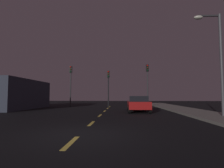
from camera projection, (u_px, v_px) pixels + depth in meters
The scene contains 14 objects.
ground_plane at pixel (101, 115), 13.51m from camera, with size 80.00×80.00×0.00m, color black.
sidewalk_curb_right at pixel (204, 114), 13.16m from camera, with size 3.00×40.00×0.15m, color gray.
lane_stripe_nearest at pixel (71, 143), 5.34m from camera, with size 0.16×1.60×0.01m, color #EACC4C.
lane_stripe_second at pixel (91, 123), 9.13m from camera, with size 0.16×1.60×0.01m, color #EACC4C.
lane_stripe_third at pixel (100, 115), 12.91m from camera, with size 0.16×1.60×0.01m, color #EACC4C.
lane_stripe_fourth at pixel (105, 111), 16.70m from camera, with size 0.16×1.60×0.01m, color #EACC4C.
lane_stripe_fifth at pixel (108, 108), 20.49m from camera, with size 0.16×1.60×0.01m, color #EACC4C.
lane_stripe_sixth at pixel (110, 106), 24.27m from camera, with size 0.16×1.60×0.01m, color #EACC4C.
traffic_signal_left at pixel (71, 78), 23.32m from camera, with size 0.32×0.38×5.27m.
traffic_signal_center at pixel (108, 81), 23.06m from camera, with size 0.32×0.38×4.62m.
traffic_signal_right at pixel (147, 77), 22.86m from camera, with size 0.32×0.38×5.38m.
car_stopped_ahead at pixel (138, 104), 16.01m from camera, with size 1.89×4.29×1.38m.
street_lamp_right at pixel (217, 54), 11.44m from camera, with size 1.71×0.36×6.61m.
storefront_left at pixel (7, 94), 19.88m from camera, with size 5.90×9.05×3.15m, color #333847.
Camera 1 is at (1.46, -6.58, 1.37)m, focal length 29.15 mm.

